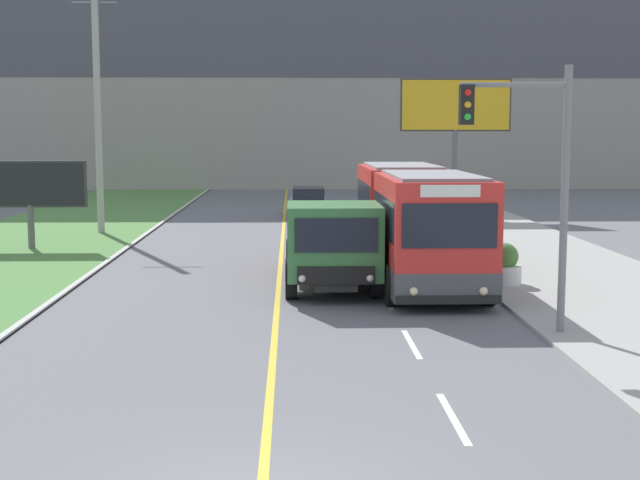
{
  "coord_description": "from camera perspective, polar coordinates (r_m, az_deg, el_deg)",
  "views": [
    {
      "loc": [
        0.36,
        -9.54,
        4.25
      ],
      "look_at": [
        1.1,
        13.51,
        1.4
      ],
      "focal_mm": 50.0,
      "sensor_mm": 36.0,
      "label": 1
    }
  ],
  "objects": [
    {
      "name": "city_bus",
      "position": [
        26.22,
        6.06,
        1.19
      ],
      "size": [
        2.64,
        11.77,
        3.14
      ],
      "color": "red",
      "rests_on": "ground_plane"
    },
    {
      "name": "traffic_light_mast",
      "position": [
        18.68,
        13.48,
        4.71
      ],
      "size": [
        2.28,
        0.32,
        5.56
      ],
      "color": "slate",
      "rests_on": "ground_plane"
    },
    {
      "name": "car_distant",
      "position": [
        43.9,
        -0.76,
        2.39
      ],
      "size": [
        1.8,
        4.3,
        1.45
      ],
      "color": "silver",
      "rests_on": "ground_plane"
    },
    {
      "name": "utility_pole_far",
      "position": [
        37.87,
        -14.05,
        8.52
      ],
      "size": [
        1.8,
        0.28,
        10.61
      ],
      "color": "#9E9E99",
      "rests_on": "ground_plane"
    },
    {
      "name": "planter_round_second",
      "position": [
        28.37,
        9.87,
        -0.46
      ],
      "size": [
        0.96,
        0.96,
        1.17
      ],
      "color": "silver",
      "rests_on": "sidewalk_right"
    },
    {
      "name": "planter_round_third",
      "position": [
        32.0,
        8.64,
        0.42
      ],
      "size": [
        1.0,
        1.0,
        1.19
      ],
      "color": "silver",
      "rests_on": "sidewalk_right"
    },
    {
      "name": "planter_round_near",
      "position": [
        24.79,
        11.73,
        -1.63
      ],
      "size": [
        0.93,
        0.93,
        1.12
      ],
      "color": "silver",
      "rests_on": "sidewalk_right"
    },
    {
      "name": "planter_round_far",
      "position": [
        35.66,
        7.68,
        1.05
      ],
      "size": [
        0.92,
        0.92,
        1.1
      ],
      "color": "silver",
      "rests_on": "sidewalk_right"
    },
    {
      "name": "lane_marking_centre",
      "position": [
        12.64,
        -1.68,
        -12.59
      ],
      "size": [
        2.88,
        140.0,
        0.01
      ],
      "color": "gold",
      "rests_on": "ground_plane"
    },
    {
      "name": "billboard_small",
      "position": [
        33.45,
        -18.1,
        3.27
      ],
      "size": [
        4.05,
        0.24,
        3.17
      ],
      "color": "#59595B",
      "rests_on": "ground_plane"
    },
    {
      "name": "billboard_large",
      "position": [
        44.68,
        8.67,
        8.22
      ],
      "size": [
        5.46,
        0.24,
        6.77
      ],
      "color": "#59595B",
      "rests_on": "ground_plane"
    },
    {
      "name": "apartment_block_background",
      "position": [
        68.38,
        -2.18,
        13.03
      ],
      "size": [
        80.0,
        8.04,
        22.78
      ],
      "color": "gray",
      "rests_on": "ground_plane"
    },
    {
      "name": "dump_truck",
      "position": [
        23.66,
        0.77,
        -0.3
      ],
      "size": [
        2.46,
        6.98,
        2.39
      ],
      "color": "black",
      "rests_on": "ground_plane"
    }
  ]
}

